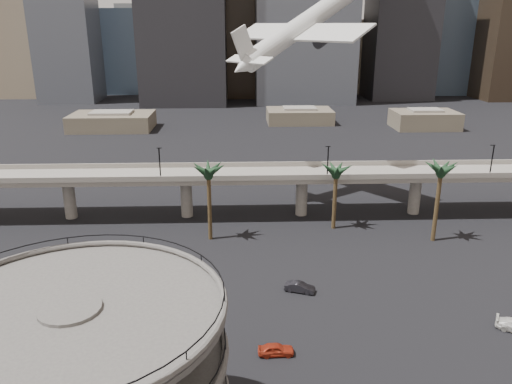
{
  "coord_description": "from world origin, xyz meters",
  "views": [
    {
      "loc": [
        -1.07,
        -34.92,
        35.05
      ],
      "look_at": [
        1.25,
        28.0,
        13.82
      ],
      "focal_mm": 35.0,
      "sensor_mm": 36.0,
      "label": 1
    }
  ],
  "objects_px": {
    "airborne_jet": "(300,28)",
    "car_a": "(276,349)",
    "overpass": "(244,179)",
    "car_b": "(300,287)",
    "parking_ramp": "(80,383)"
  },
  "relations": [
    {
      "from": "airborne_jet",
      "to": "car_a",
      "type": "relative_size",
      "value": 7.5
    },
    {
      "from": "airborne_jet",
      "to": "car_a",
      "type": "height_order",
      "value": "airborne_jet"
    },
    {
      "from": "overpass",
      "to": "car_a",
      "type": "xyz_separation_m",
      "value": [
        2.89,
        -43.05,
        -6.66
      ]
    },
    {
      "from": "overpass",
      "to": "car_b",
      "type": "height_order",
      "value": "overpass"
    },
    {
      "from": "parking_ramp",
      "to": "overpass",
      "type": "bearing_deg",
      "value": 77.57
    },
    {
      "from": "airborne_jet",
      "to": "car_b",
      "type": "height_order",
      "value": "airborne_jet"
    },
    {
      "from": "parking_ramp",
      "to": "overpass",
      "type": "relative_size",
      "value": 0.17
    },
    {
      "from": "car_a",
      "to": "car_b",
      "type": "distance_m",
      "value": 14.35
    },
    {
      "from": "overpass",
      "to": "car_b",
      "type": "distance_m",
      "value": 30.95
    },
    {
      "from": "parking_ramp",
      "to": "car_b",
      "type": "xyz_separation_m",
      "value": [
        20.19,
        29.64,
        -9.15
      ]
    },
    {
      "from": "parking_ramp",
      "to": "airborne_jet",
      "type": "bearing_deg",
      "value": 71.46
    },
    {
      "from": "airborne_jet",
      "to": "car_a",
      "type": "distance_m",
      "value": 67.07
    },
    {
      "from": "airborne_jet",
      "to": "car_b",
      "type": "distance_m",
      "value": 55.32
    },
    {
      "from": "overpass",
      "to": "airborne_jet",
      "type": "xyz_separation_m",
      "value": [
        11.57,
        14.29,
        27.04
      ]
    },
    {
      "from": "car_a",
      "to": "parking_ramp",
      "type": "bearing_deg",
      "value": 133.89
    }
  ]
}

